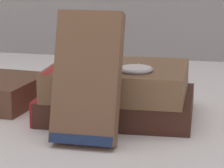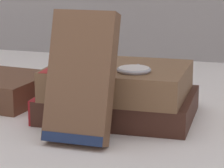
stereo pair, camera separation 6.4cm
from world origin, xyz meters
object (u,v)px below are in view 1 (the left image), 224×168
at_px(book_leaning_front, 87,82).
at_px(reading_glasses, 85,89).
at_px(book_flat_top, 117,80).
at_px(pocket_watch, 136,69).
at_px(book_flat_bottom, 112,104).

distance_m(book_leaning_front, reading_glasses, 0.27).
xyz_separation_m(book_flat_top, book_leaning_front, (-0.01, -0.11, 0.02)).
xyz_separation_m(book_flat_top, pocket_watch, (0.03, -0.03, 0.02)).
relative_size(book_leaning_front, reading_glasses, 1.55).
bearing_deg(pocket_watch, book_flat_top, 136.46).
relative_size(pocket_watch, reading_glasses, 0.47).
distance_m(pocket_watch, reading_glasses, 0.22).
height_order(book_flat_top, pocket_watch, pocket_watch).
height_order(book_flat_bottom, book_flat_top, book_flat_top).
relative_size(book_flat_bottom, book_flat_top, 1.11).
xyz_separation_m(book_flat_bottom, reading_glasses, (-0.08, 0.14, -0.02)).
distance_m(book_flat_bottom, pocket_watch, 0.08).
height_order(book_flat_bottom, book_leaning_front, book_leaning_front).
bearing_deg(reading_glasses, pocket_watch, -54.31).
bearing_deg(book_flat_bottom, book_flat_top, -35.42).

